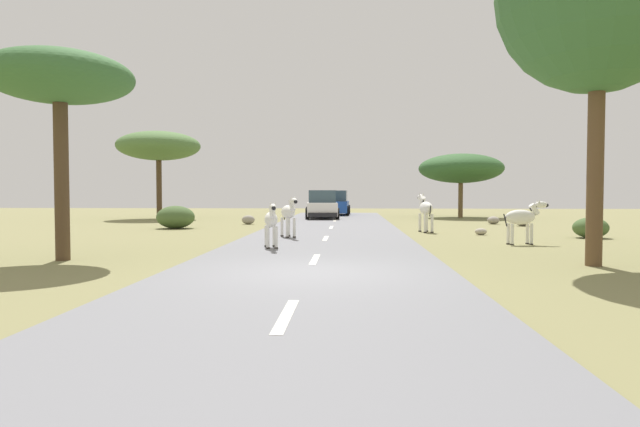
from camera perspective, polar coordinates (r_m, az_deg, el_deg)
The scene contains 18 objects.
ground_plane at distance 11.23m, azimuth -0.71°, elevation -6.32°, with size 90.00×90.00×0.00m, color olive.
road at distance 11.23m, azimuth -1.18°, elevation -6.19°, with size 6.00×64.00×0.05m, color slate.
lane_markings at distance 10.24m, azimuth -1.60°, elevation -6.86°, with size 0.16×56.00×0.01m.
zebra_0 at distance 19.66m, azimuth -3.29°, elevation 0.09°, with size 0.85×1.49×1.49m.
zebra_1 at distance 18.50m, azimuth 20.40°, elevation -0.41°, with size 1.52×0.58×1.44m.
zebra_2 at distance 15.90m, azimuth -5.11°, elevation -0.70°, with size 0.58×1.42×1.36m.
zebra_3 at distance 23.20m, azimuth 10.94°, elevation 0.51°, with size 0.63×1.75×1.66m.
car_0 at distance 33.90m, azimuth 0.21°, elevation 0.85°, with size 2.24×4.45×1.74m.
car_1 at distance 39.01m, azimuth 1.62°, elevation 1.03°, with size 2.12×4.39×1.74m.
tree_0 at distance 36.17m, azimuth -16.50°, elevation 6.75°, with size 5.21×5.21×5.51m.
tree_1 at distance 37.14m, azimuth 14.49°, elevation 4.57°, with size 5.50×5.50×4.20m.
tree_2 at distance 15.00m, azimuth -25.53°, elevation 12.44°, with size 3.51×3.51×5.07m.
bush_0 at distance 25.98m, azimuth -14.85°, elevation -0.37°, with size 1.74×1.57×1.05m, color #425B2D.
bush_1 at distance 22.20m, azimuth 26.41°, elevation -1.34°, with size 1.25×1.13×0.75m, color #425B2D.
rock_1 at distance 28.61m, azimuth -7.50°, elevation -0.66°, with size 0.68×0.48×0.47m, color gray.
rock_2 at distance 22.24m, azimuth 16.44°, elevation -1.82°, with size 0.46×0.37×0.27m, color #A89E8C.
rock_3 at distance 29.95m, azimuth 17.65°, elevation -0.68°, with size 0.62×0.56×0.41m, color gray.
rock_4 at distance 28.71m, azimuth 20.38°, elevation -0.72°, with size 0.71×0.71×0.52m, color gray.
Camera 1 is at (0.73, -11.08, 1.67)m, focal length 30.65 mm.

